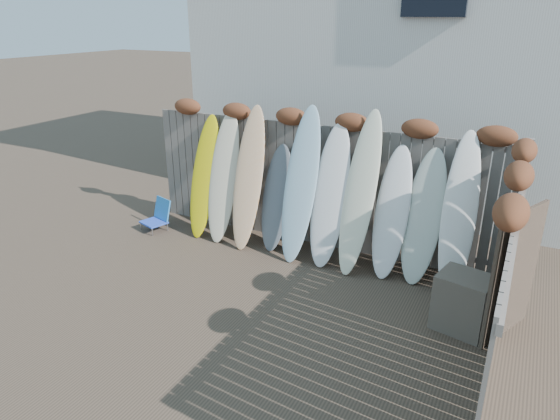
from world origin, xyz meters
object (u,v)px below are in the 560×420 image
at_px(lattice_panel, 514,274).
at_px(wooden_crate, 463,302).
at_px(beach_chair, 158,216).
at_px(surfboard_0, 204,177).

bearing_deg(lattice_panel, wooden_crate, -139.68).
relative_size(beach_chair, surfboard_0, 0.26).
relative_size(beach_chair, wooden_crate, 0.77).
bearing_deg(beach_chair, wooden_crate, -7.74).
height_order(wooden_crate, surfboard_0, surfboard_0).
height_order(beach_chair, surfboard_0, surfboard_0).
xyz_separation_m(beach_chair, wooden_crate, (5.29, -0.72, 0.10)).
bearing_deg(wooden_crate, beach_chair, 172.26).
xyz_separation_m(beach_chair, lattice_panel, (5.77, -0.57, 0.54)).
xyz_separation_m(wooden_crate, lattice_panel, (0.48, 0.15, 0.44)).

